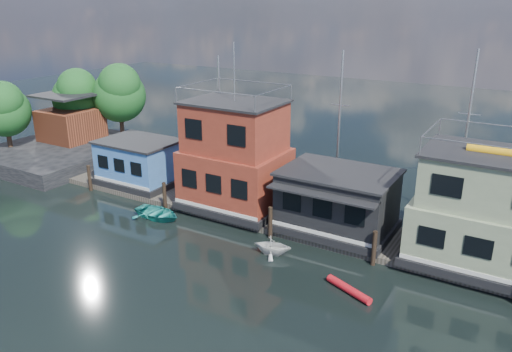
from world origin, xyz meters
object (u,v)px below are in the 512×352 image
Objects in this scene: houseboat_blue at (140,162)px; houseboat_dark at (337,201)px; houseboat_green at (488,213)px; dinghy_white at (272,245)px; red_kayak at (349,289)px; dinghy_teal at (157,213)px; houseboat_red at (235,158)px.

houseboat_blue is 17.50m from houseboat_dark.
houseboat_blue is 0.76× the size of houseboat_green.
dinghy_white is (-11.27, -4.72, -2.93)m from houseboat_green.
houseboat_blue is 21.90m from red_kayak.
houseboat_green is 12.57m from dinghy_white.
houseboat_blue is 26.53m from houseboat_green.
dinghy_teal is at bearing -168.74° from houseboat_green.
dinghy_white is at bearing -39.48° from houseboat_red.
houseboat_green is 3.59× the size of dinghy_white.
dinghy_white reaches higher than dinghy_teal.
houseboat_red is (9.50, 0.00, 1.90)m from houseboat_blue.
dinghy_white is at bearing -115.79° from houseboat_dark.
houseboat_red reaches higher than dinghy_teal.
red_kayak is at bearing -62.22° from houseboat_dark.
dinghy_teal reaches higher than red_kayak.
houseboat_blue is 2.16× the size of red_kayak.
houseboat_dark is 0.88× the size of houseboat_green.
houseboat_green is 9.15m from red_kayak.
houseboat_blue reaches higher than dinghy_teal.
houseboat_blue is at bearing 179.94° from houseboat_dark.
dinghy_white is at bearing -157.28° from houseboat_green.
houseboat_green is at bearing -76.48° from dinghy_teal.
houseboat_red is 3.17× the size of dinghy_teal.
dinghy_teal is at bearing 72.38° from dinghy_white.
dinghy_white is 0.79× the size of red_kayak.
houseboat_red is at bearing 36.02° from dinghy_white.
dinghy_teal is 1.26× the size of red_kayak.
houseboat_dark is at bearing -40.29° from dinghy_white.
houseboat_blue reaches higher than red_kayak.
houseboat_blue reaches higher than dinghy_white.
houseboat_green reaches higher than houseboat_dark.
red_kayak is at bearing -120.98° from dinghy_white.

